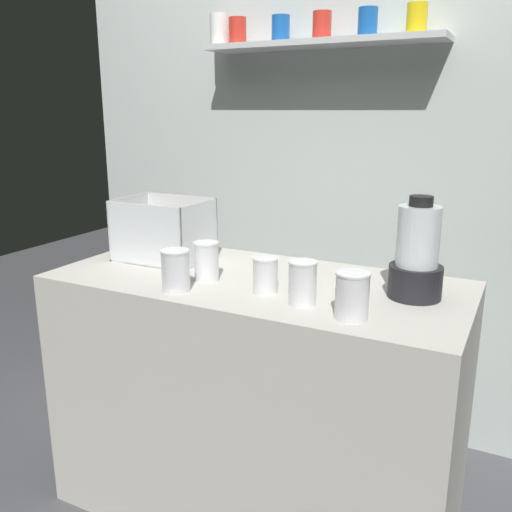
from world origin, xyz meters
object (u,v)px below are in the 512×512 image
object	(u,v)px
juice_cup_mango_far_left	(176,274)
juice_cup_pomegranate_far_right	(352,298)
blender_pitcher	(417,257)
juice_cup_mango_middle	(265,276)
juice_cup_beet_left	(207,263)
juice_cup_mango_right	(303,285)
carrot_display_bin	(163,240)

from	to	relation	value
juice_cup_mango_far_left	juice_cup_pomegranate_far_right	distance (m)	0.57
blender_pitcher	juice_cup_mango_far_left	xyz separation A→B (m)	(-0.68, -0.28, -0.07)
blender_pitcher	juice_cup_mango_far_left	size ratio (longest dim) A/B	2.34
juice_cup_mango_middle	juice_cup_mango_far_left	bearing A→B (deg)	-156.10
juice_cup_beet_left	juice_cup_mango_middle	size ratio (longest dim) A/B	1.15
blender_pitcher	juice_cup_mango_right	bearing A→B (deg)	-142.95
carrot_display_bin	blender_pitcher	bearing A→B (deg)	-1.24
juice_cup_mango_right	juice_cup_beet_left	bearing A→B (deg)	168.68
juice_cup_beet_left	juice_cup_mango_right	bearing A→B (deg)	-11.32
blender_pitcher	juice_cup_pomegranate_far_right	world-z (taller)	blender_pitcher
juice_cup_mango_far_left	juice_cup_beet_left	xyz separation A→B (m)	(0.02, 0.14, 0.00)
juice_cup_mango_right	juice_cup_pomegranate_far_right	bearing A→B (deg)	-15.43
carrot_display_bin	blender_pitcher	distance (m)	0.95
juice_cup_beet_left	juice_cup_pomegranate_far_right	bearing A→B (deg)	-12.58
juice_cup_mango_middle	juice_cup_mango_right	world-z (taller)	juice_cup_mango_right
blender_pitcher	carrot_display_bin	bearing A→B (deg)	178.76
juice_cup_mango_right	blender_pitcher	bearing A→B (deg)	37.05
blender_pitcher	juice_cup_mango_right	world-z (taller)	blender_pitcher
juice_cup_beet_left	juice_cup_mango_middle	distance (m)	0.23
juice_cup_mango_far_left	juice_cup_pomegranate_far_right	size ratio (longest dim) A/B	1.01
blender_pitcher	juice_cup_pomegranate_far_right	xyz separation A→B (m)	(-0.12, -0.26, -0.07)
juice_cup_pomegranate_far_right	juice_cup_mango_far_left	bearing A→B (deg)	-177.75
carrot_display_bin	juice_cup_beet_left	bearing A→B (deg)	-28.38
blender_pitcher	juice_cup_mango_middle	world-z (taller)	blender_pitcher
juice_cup_beet_left	juice_cup_mango_middle	xyz separation A→B (m)	(0.23, -0.03, -0.01)
juice_cup_mango_far_left	juice_cup_mango_middle	size ratio (longest dim) A/B	1.17
carrot_display_bin	blender_pitcher	size ratio (longest dim) A/B	1.05
juice_cup_mango_middle	juice_cup_pomegranate_far_right	size ratio (longest dim) A/B	0.86
carrot_display_bin	juice_cup_mango_right	bearing A→B (deg)	-19.20
juice_cup_mango_far_left	juice_cup_beet_left	world-z (taller)	juice_cup_mango_far_left
juice_cup_mango_far_left	carrot_display_bin	bearing A→B (deg)	131.61
juice_cup_mango_right	juice_cup_pomegranate_far_right	distance (m)	0.17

